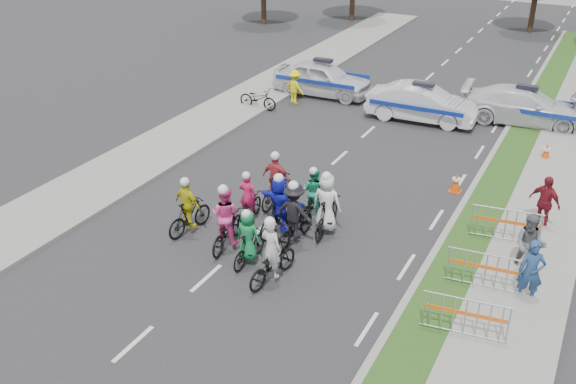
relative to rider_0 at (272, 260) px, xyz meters
The scene contains 28 objects.
ground 1.89m from the rider_0, 155.13° to the right, with size 90.00×90.00×0.00m, color #28282B.
curb_right 5.53m from the rider_0, 50.65° to the left, with size 0.20×60.00×0.12m, color gray.
grass_strip 6.00m from the rider_0, 45.44° to the left, with size 1.20×60.00×0.11m, color #214215.
sidewalk_right 7.37m from the rider_0, 35.38° to the left, with size 2.40×60.00×0.13m, color gray.
sidewalk_left 9.18m from the rider_0, 152.34° to the left, with size 3.00×60.00×0.13m, color gray.
rider_0 is the anchor object (origin of this frame).
rider_1 1.07m from the rider_0, 155.80° to the left, with size 0.73×1.64×1.72m.
rider_2 2.19m from the rider_0, 155.52° to the left, with size 0.96×2.06×2.02m.
rider_3 3.58m from the rider_0, 162.59° to the left, with size 0.98×1.82×1.86m.
rider_4 2.03m from the rider_0, 100.01° to the left, with size 1.15×2.02×2.04m.
rider_5 2.48m from the rider_0, 113.26° to the left, with size 1.67×1.98×2.01m.
rider_6 3.30m from the rider_0, 131.45° to the left, with size 0.77×1.75×1.73m.
rider_7 2.95m from the rider_0, 85.33° to the left, with size 0.91×1.99×2.05m.
rider_8 3.70m from the rider_0, 98.09° to the left, with size 0.79×1.77×1.74m.
rider_9 4.23m from the rider_0, 116.77° to the left, with size 0.99×1.87×1.94m.
police_car_0 15.77m from the rider_0, 109.90° to the left, with size 1.92×4.77×1.62m, color silver.
police_car_1 13.60m from the rider_0, 90.45° to the left, with size 1.64×4.70×1.55m, color silver.
police_car_2 15.82m from the rider_0, 75.83° to the left, with size 2.13×5.23×1.52m, color silver.
spectator_0 6.54m from the rider_0, 19.66° to the left, with size 0.63×0.41×1.72m, color navy.
spectator_1 6.89m from the rider_0, 30.64° to the left, with size 0.85×0.66×1.75m, color slate.
spectator_2 8.59m from the rider_0, 46.49° to the left, with size 1.02×0.42×1.74m, color maroon.
marshal_hiviz 14.41m from the rider_0, 114.55° to the left, with size 1.02×0.59×1.58m, color #FFEE0D.
barrier_0 5.09m from the rider_0, ahead, with size 2.00×0.50×1.12m, color #A5A8AD, non-canonical shape.
barrier_1 5.51m from the rider_0, 22.63° to the left, with size 2.00×0.50×1.12m, color #A5A8AD, non-canonical shape.
barrier_2 6.99m from the rider_0, 43.25° to the left, with size 2.00×0.50×1.12m, color #A5A8AD, non-canonical shape.
cone_0 8.06m from the rider_0, 68.20° to the left, with size 0.40×0.40×0.70m.
cone_1 12.79m from the rider_0, 65.35° to the left, with size 0.40×0.40×0.70m.
parked_bike 13.66m from the rider_0, 121.46° to the left, with size 0.65×1.86×0.98m, color black.
Camera 1 is at (8.54, -11.66, 9.84)m, focal length 40.00 mm.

